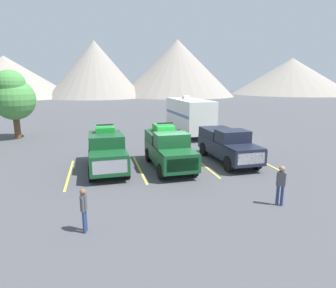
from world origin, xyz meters
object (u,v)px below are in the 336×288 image
(pickup_truck_a, at_px, (107,150))
(camper_trailer_a, at_px, (189,115))
(pickup_truck_b, at_px, (168,148))
(person_a, at_px, (281,183))
(pickup_truck_c, at_px, (227,144))
(person_b, at_px, (84,207))

(pickup_truck_a, bearing_deg, camper_trailer_a, 48.54)
(pickup_truck_b, bearing_deg, person_a, -63.09)
(person_a, bearing_deg, pickup_truck_a, 134.59)
(pickup_truck_a, relative_size, pickup_truck_c, 0.96)
(pickup_truck_b, relative_size, person_a, 3.10)
(camper_trailer_a, bearing_deg, person_a, -94.10)
(pickup_truck_a, xyz_separation_m, camper_trailer_a, (8.01, 9.07, 0.78))
(pickup_truck_c, height_order, camper_trailer_a, camper_trailer_a)
(person_b, bearing_deg, person_a, 2.35)
(pickup_truck_c, bearing_deg, person_a, -96.34)
(person_b, bearing_deg, pickup_truck_c, 39.48)
(pickup_truck_b, bearing_deg, pickup_truck_a, 171.34)
(pickup_truck_c, bearing_deg, pickup_truck_a, 178.72)
(camper_trailer_a, xyz_separation_m, person_a, (-1.15, -16.04, -0.96))
(pickup_truck_b, xyz_separation_m, person_b, (-4.63, -6.74, -0.29))
(pickup_truck_a, distance_m, pickup_truck_b, 3.65)
(pickup_truck_b, relative_size, pickup_truck_c, 0.94)
(pickup_truck_c, bearing_deg, person_b, -140.52)
(camper_trailer_a, bearing_deg, person_b, -118.91)
(pickup_truck_c, bearing_deg, camper_trailer_a, 87.56)
(person_b, bearing_deg, pickup_truck_b, 55.51)
(person_a, height_order, person_b, person_a)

